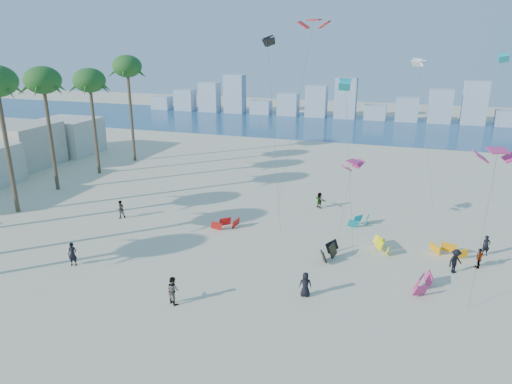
% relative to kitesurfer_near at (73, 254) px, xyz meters
% --- Properties ---
extents(ground, '(220.00, 220.00, 0.00)m').
position_rel_kitesurfer_near_xyz_m(ground, '(8.73, -8.26, -0.91)').
color(ground, beige).
rests_on(ground, ground).
extents(ocean, '(220.00, 220.00, 0.00)m').
position_rel_kitesurfer_near_xyz_m(ocean, '(8.73, 63.74, -0.90)').
color(ocean, navy).
rests_on(ocean, ground).
extents(kitesurfer_near, '(0.76, 0.60, 1.81)m').
position_rel_kitesurfer_near_xyz_m(kitesurfer_near, '(0.00, 0.00, 0.00)').
color(kitesurfer_near, black).
rests_on(kitesurfer_near, ground).
extents(kitesurfer_mid, '(1.11, 1.02, 1.84)m').
position_rel_kitesurfer_near_xyz_m(kitesurfer_mid, '(9.47, -2.34, 0.01)').
color(kitesurfer_mid, gray).
rests_on(kitesurfer_mid, ground).
extents(kitesurfers_far, '(32.33, 17.82, 1.82)m').
position_rel_kitesurfer_near_xyz_m(kitesurfers_far, '(18.03, 9.56, -0.06)').
color(kitesurfers_far, black).
rests_on(kitesurfers_far, ground).
extents(grounded_kites, '(21.57, 13.25, 0.95)m').
position_rel_kitesurfer_near_xyz_m(grounded_kites, '(19.78, 9.04, -0.46)').
color(grounded_kites, red).
rests_on(grounded_kites, ground).
extents(flying_kites, '(33.92, 29.90, 18.18)m').
position_rel_kitesurfer_near_xyz_m(flying_kites, '(24.55, 16.73, 11.35)').
color(flying_kites, '#CA2D70').
rests_on(flying_kites, ground).
extents(distant_skyline, '(85.00, 3.00, 8.40)m').
position_rel_kitesurfer_near_xyz_m(distant_skyline, '(7.54, 73.74, 2.18)').
color(distant_skyline, '#9EADBF').
rests_on(distant_skyline, ground).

